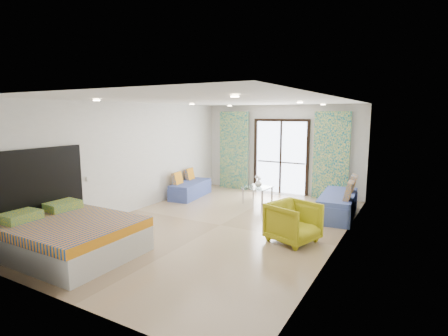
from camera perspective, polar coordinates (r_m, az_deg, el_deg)
The scene contains 24 objects.
floor at distance 7.80m, azimuth -0.62°, elevation -9.30°, with size 5.00×7.50×0.01m, color #917557, non-canonical shape.
ceiling at distance 7.42m, azimuth -0.65°, elevation 10.93°, with size 5.00×7.50×0.01m, color silver, non-canonical shape.
wall_back at distance 10.88m, azimuth 9.33°, elevation 3.03°, with size 5.00×0.01×2.70m, color silver, non-canonical shape.
wall_front at distance 4.70m, azimuth -24.31°, elevation -5.24°, with size 5.00×0.01×2.70m, color silver, non-canonical shape.
wall_left at distance 9.00m, azimuth -14.55°, elevation 1.67°, with size 0.01×7.50×2.70m, color silver, non-canonical shape.
wall_right at distance 6.62m, azimuth 18.44°, elevation -1.01°, with size 0.01×7.50×2.70m, color silver, non-canonical shape.
balcony_door at distance 10.86m, azimuth 9.27°, elevation 2.54°, with size 1.76×0.08×2.28m.
balcony_rail at distance 10.91m, azimuth 9.24°, elevation 0.93°, with size 1.52×0.03×0.04m, color #595451.
curtain_left at distance 11.35m, azimuth 1.63°, elevation 2.88°, with size 1.00×0.10×2.50m, color beige.
curtain_right at distance 10.29m, azimuth 17.10°, elevation 1.87°, with size 1.00×0.10×2.50m, color beige.
downlight_a at distance 6.76m, azimuth -20.09°, elevation 10.35°, with size 0.12×0.12×0.02m, color #FFE0B2.
downlight_b at distance 4.99m, azimuth 1.78°, elevation 11.59°, with size 0.12×0.12×0.02m, color #FFE0B2.
downlight_c at distance 9.01m, azimuth -5.24°, elevation 10.33°, with size 0.12×0.12×0.02m, color #FFE0B2.
downlight_d at distance 7.77m, azimuth 12.29°, elevation 10.42°, with size 0.12×0.12×0.02m, color #FFE0B2.
downlight_e at distance 10.72m, azimuth 0.94°, elevation 10.13°, with size 0.12×0.12×0.02m, color #FFE0B2.
downlight_f at distance 9.70m, azimuth 15.86°, elevation 9.93°, with size 0.12×0.12×0.02m, color #FFE0B2.
headboard at distance 7.36m, azimuth -28.76°, elevation -3.07°, with size 0.06×2.10×1.50m, color black.
switch_plate at distance 8.07m, azimuth -21.28°, elevation -1.61°, with size 0.02×0.10×0.10m, color silver.
bed at distance 6.75m, azimuth -23.81°, elevation -10.19°, with size 2.19×1.78×0.75m.
daybed_left at distance 10.37m, azimuth -5.56°, elevation -3.36°, with size 0.82×1.67×0.79m.
daybed_right at distance 8.82m, azimuth 18.19°, elevation -5.60°, with size 0.91×1.99×0.95m.
coffee_table at distance 9.65m, azimuth 5.53°, elevation -3.36°, with size 0.72×0.72×0.78m.
vase at distance 9.64m, azimuth 5.64°, elevation -2.46°, with size 0.20×0.21×0.20m, color white.
armchair at distance 6.85m, azimuth 11.25°, elevation -8.38°, with size 0.82×0.77×0.85m, color #A9A115.
Camera 1 is at (3.72, -6.41, 2.43)m, focal length 28.00 mm.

